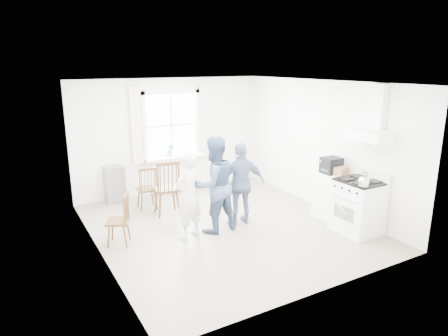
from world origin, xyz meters
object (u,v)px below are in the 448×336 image
windsor_chair_a (147,184)px  person_mid (214,185)px  stereo_stack (331,165)px  person_left (188,195)px  windsor_chair_b (168,182)px  low_cabinet (332,196)px  person_right (241,184)px  windsor_chair_c (123,214)px  gas_stove (358,206)px

windsor_chair_a → person_mid: (0.67, -1.60, 0.30)m
stereo_stack → person_mid: person_mid is taller
person_left → windsor_chair_b: bearing=-115.5°
low_cabinet → person_mid: (-2.24, 0.59, 0.41)m
person_mid → person_left: bearing=-0.8°
person_mid → person_right: 0.60m
windsor_chair_a → windsor_chair_c: windsor_chair_a is taller
low_cabinet → gas_stove: bearing=-95.7°
person_left → low_cabinet: bearing=147.1°
windsor_chair_a → person_mid: bearing=-67.2°
windsor_chair_a → person_mid: size_ratio=0.53×
windsor_chair_a → windsor_chair_c: size_ratio=1.04×
gas_stove → windsor_chair_a: gas_stove is taller
gas_stove → person_mid: 2.56m
gas_stove → person_left: size_ratio=0.73×
low_cabinet → person_right: (-1.65, 0.64, 0.32)m
gas_stove → person_right: person_right is taller
person_mid → person_right: bearing=179.1°
gas_stove → stereo_stack: (0.04, 0.73, 0.57)m
windsor_chair_c → person_mid: bearing=-9.4°
person_left → stereo_stack: bearing=147.7°
person_mid → person_right: (0.59, 0.05, -0.09)m
person_right → person_left: bearing=18.0°
low_cabinet → windsor_chair_b: (-2.68, 1.68, 0.23)m
low_cabinet → person_mid: person_mid is taller
gas_stove → person_right: 2.09m
stereo_stack → windsor_chair_c: size_ratio=0.40×
low_cabinet → windsor_chair_c: low_cabinet is taller
stereo_stack → person_left: bearing=169.3°
gas_stove → low_cabinet: (0.07, 0.70, -0.03)m
gas_stove → person_left: person_left is taller
gas_stove → windsor_chair_c: size_ratio=1.29×
low_cabinet → person_left: person_left is taller
stereo_stack → windsor_chair_c: stereo_stack is taller
windsor_chair_b → windsor_chair_c: bearing=-143.5°
windsor_chair_a → windsor_chair_c: bearing=-123.3°
gas_stove → stereo_stack: size_ratio=3.22×
low_cabinet → person_left: bearing=168.7°
stereo_stack → person_left: 2.79m
windsor_chair_b → windsor_chair_c: windsor_chair_b is taller
person_right → gas_stove: bearing=152.9°
windsor_chair_b → person_right: bearing=-45.2°
person_left → person_mid: size_ratio=0.89×
windsor_chair_a → person_left: size_ratio=0.59×
low_cabinet → person_mid: size_ratio=0.53×
stereo_stack → person_left: person_left is taller
person_mid → windsor_chair_b: bearing=-73.7°
gas_stove → stereo_stack: bearing=87.2°
low_cabinet → person_right: bearing=158.7°
person_left → person_mid: (0.51, 0.04, 0.09)m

